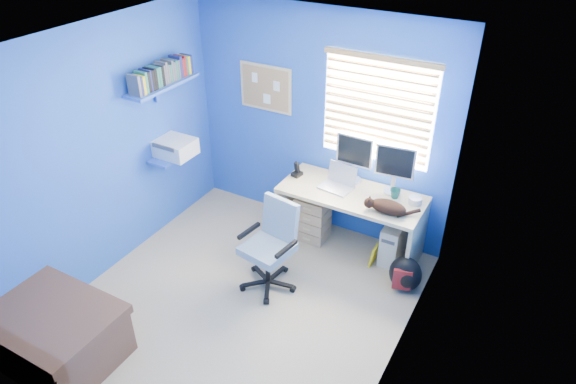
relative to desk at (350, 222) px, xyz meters
The scene contains 23 objects.
floor 1.43m from the desk, 114.59° to the right, with size 3.00×3.20×0.00m, color tan.
ceiling 2.54m from the desk, 114.59° to the right, with size 3.00×3.20×0.00m, color white.
wall_back 1.11m from the desk, 149.00° to the left, with size 3.00×0.01×2.50m, color blue.
wall_front 3.04m from the desk, 101.37° to the right, with size 3.00×0.01×2.50m, color blue.
wall_left 2.58m from the desk, 148.82° to the right, with size 0.01×3.20×2.50m, color blue.
wall_right 1.79m from the desk, 53.59° to the right, with size 0.01×3.20×2.50m, color blue.
desk is the anchor object (origin of this frame).
laptop 0.51m from the desk, behind, with size 0.33×0.26×0.22m, color silver.
monitor_left 0.69m from the desk, 110.94° to the left, with size 0.40×0.12×0.54m, color silver.
monitor_right 0.76m from the desk, 30.64° to the left, with size 0.40×0.12×0.54m, color silver.
phone 0.81m from the desk, behind, with size 0.09×0.11×0.17m, color black.
mug 0.60m from the desk, 16.44° to the left, with size 0.10×0.09×0.10m, color #1D5F4C.
cd_spindle 0.76m from the desk, 10.62° to the left, with size 0.13×0.13×0.07m, color silver.
cat 0.64m from the desk, 20.50° to the right, with size 0.36×0.19×0.13m, color black.
tower_pc 0.51m from the desk, 12.03° to the left, with size 0.19×0.44×0.45m, color beige.
drawer_boxes 0.46m from the desk, behind, with size 0.35×0.28×0.54m, color tan.
yellow_book 0.43m from the desk, 16.43° to the right, with size 0.03×0.17×0.24m, color yellow.
backpack 0.83m from the desk, 22.90° to the right, with size 0.33×0.25×0.38m, color black.
bed_corner 3.02m from the desk, 121.77° to the right, with size 1.07×0.76×0.51m, color brown.
office_chair 1.00m from the desk, 117.73° to the right, with size 0.61×0.61×0.92m.
window_blinds 1.22m from the desk, 76.41° to the left, with size 1.15×0.05×1.10m.
corkboard 1.73m from the desk, 165.13° to the left, with size 0.64×0.02×0.52m.
wall_shelves 2.26m from the desk, 165.32° to the right, with size 0.42×0.90×1.05m.
Camera 1 is at (2.19, -3.01, 3.56)m, focal length 32.00 mm.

